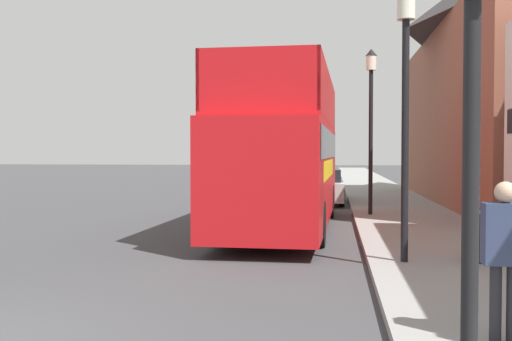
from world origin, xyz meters
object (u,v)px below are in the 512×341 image
Objects in this scene: traffic_signal at (473,21)px; lamp_post_nearest at (406,71)px; pedestrian_nearest at (505,246)px; parked_car_ahead_of_bus at (321,187)px; litter_bin at (478,234)px; tour_bus at (285,162)px; lamp_post_second at (371,102)px.

traffic_signal is 0.79× the size of lamp_post_nearest.
pedestrian_nearest is 2.89m from traffic_signal.
traffic_signal reaches higher than parked_car_ahead_of_bus.
lamp_post_nearest is (0.30, 6.58, 0.54)m from traffic_signal.
lamp_post_nearest is 3.19m from litter_bin.
tour_bus is 6.68m from litter_bin.
lamp_post_second is at bearing 92.64° from pedestrian_nearest.
lamp_post_second is at bearing 89.23° from traffic_signal.
litter_bin is at bearing 6.33° from lamp_post_nearest.
parked_car_ahead_of_bus is at bearing 106.84° from lamp_post_second.
litter_bin is (1.42, -8.09, -3.04)m from lamp_post_second.
lamp_post_second is (1.67, -5.51, 3.02)m from parked_car_ahead_of_bus.
tour_bus is 2.25× the size of parked_car_ahead_of_bus.
pedestrian_nearest reaches higher than litter_bin.
lamp_post_second is (-0.10, 8.24, 0.14)m from lamp_post_nearest.
lamp_post_second is at bearing 90.72° from lamp_post_nearest.
lamp_post_nearest is 8.24m from lamp_post_second.
parked_car_ahead_of_bus is 4.74× the size of litter_bin.
lamp_post_second reaches higher than tour_bus.
tour_bus reaches higher than litter_bin.
lamp_post_nearest reaches higher than tour_bus.
litter_bin is at bearing 79.96° from pedestrian_nearest.
lamp_post_nearest is at bearing -173.67° from litter_bin.
tour_bus is 8.43m from parked_car_ahead_of_bus.
pedestrian_nearest is 1.74× the size of litter_bin.
traffic_signal is at bearing -103.52° from litter_bin.
pedestrian_nearest is at bearing -71.01° from tour_bus.
lamp_post_second reaches higher than pedestrian_nearest.
tour_bus reaches higher than pedestrian_nearest.
parked_car_ahead_of_bus is at bearing 97.34° from lamp_post_nearest.
traffic_signal is 7.31m from litter_bin.
lamp_post_second is at bearing -73.88° from parked_car_ahead_of_bus.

